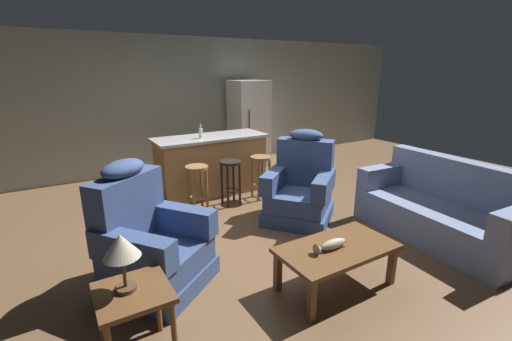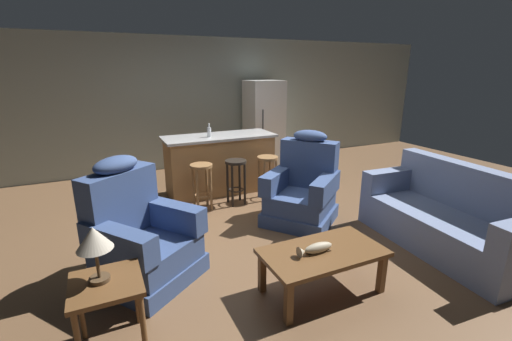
{
  "view_description": "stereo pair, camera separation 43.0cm",
  "coord_description": "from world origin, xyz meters",
  "px_view_note": "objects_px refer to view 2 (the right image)",
  "views": [
    {
      "loc": [
        -2.15,
        -3.64,
        1.98
      ],
      "look_at": [
        -0.02,
        -0.1,
        0.75
      ],
      "focal_mm": 24.0,
      "sensor_mm": 36.0,
      "label": 1
    },
    {
      "loc": [
        -1.77,
        -3.84,
        1.98
      ],
      "look_at": [
        -0.02,
        -0.1,
        0.75
      ],
      "focal_mm": 24.0,
      "sensor_mm": 36.0,
      "label": 2
    }
  ],
  "objects_px": {
    "couch": "(448,219)",
    "table_lamp": "(94,241)",
    "kitchen_island": "(220,164)",
    "bar_stool_right": "(267,170)",
    "fish_figurine": "(315,249)",
    "bar_stool_left": "(202,178)",
    "bar_stool_middle": "(236,174)",
    "refrigerator": "(264,124)",
    "bottle_tall_green": "(209,132)",
    "coffee_table": "(323,256)",
    "recliner_near_lamp": "(140,237)",
    "end_table": "(107,294)",
    "recliner_near_island": "(303,190)"
  },
  "relations": [
    {
      "from": "couch",
      "to": "table_lamp",
      "type": "bearing_deg",
      "value": 3.29
    },
    {
      "from": "recliner_near_lamp",
      "to": "bar_stool_left",
      "type": "relative_size",
      "value": 1.76
    },
    {
      "from": "table_lamp",
      "to": "coffee_table",
      "type": "bearing_deg",
      "value": -3.68
    },
    {
      "from": "couch",
      "to": "bottle_tall_green",
      "type": "xyz_separation_m",
      "value": [
        -1.91,
        2.82,
        0.69
      ]
    },
    {
      "from": "coffee_table",
      "to": "bar_stool_middle",
      "type": "distance_m",
      "value": 2.35
    },
    {
      "from": "couch",
      "to": "end_table",
      "type": "height_order",
      "value": "couch"
    },
    {
      "from": "coffee_table",
      "to": "recliner_near_island",
      "type": "bearing_deg",
      "value": 64.06
    },
    {
      "from": "coffee_table",
      "to": "bar_stool_right",
      "type": "relative_size",
      "value": 1.62
    },
    {
      "from": "coffee_table",
      "to": "bar_stool_middle",
      "type": "relative_size",
      "value": 1.62
    },
    {
      "from": "bar_stool_right",
      "to": "coffee_table",
      "type": "bearing_deg",
      "value": -105.04
    },
    {
      "from": "coffee_table",
      "to": "fish_figurine",
      "type": "distance_m",
      "value": 0.14
    },
    {
      "from": "coffee_table",
      "to": "bar_stool_middle",
      "type": "bearing_deg",
      "value": 87.52
    },
    {
      "from": "bar_stool_right",
      "to": "bottle_tall_green",
      "type": "height_order",
      "value": "bottle_tall_green"
    },
    {
      "from": "couch",
      "to": "end_table",
      "type": "relative_size",
      "value": 3.48
    },
    {
      "from": "couch",
      "to": "kitchen_island",
      "type": "height_order",
      "value": "kitchen_island"
    },
    {
      "from": "bar_stool_middle",
      "to": "bottle_tall_green",
      "type": "distance_m",
      "value": 0.82
    },
    {
      "from": "kitchen_island",
      "to": "bar_stool_right",
      "type": "relative_size",
      "value": 2.65
    },
    {
      "from": "fish_figurine",
      "to": "bar_stool_left",
      "type": "bearing_deg",
      "value": 98.1
    },
    {
      "from": "end_table",
      "to": "bar_stool_middle",
      "type": "relative_size",
      "value": 0.82
    },
    {
      "from": "kitchen_island",
      "to": "bar_stool_middle",
      "type": "bearing_deg",
      "value": -87.31
    },
    {
      "from": "recliner_near_lamp",
      "to": "refrigerator",
      "type": "relative_size",
      "value": 0.68
    },
    {
      "from": "recliner_near_island",
      "to": "table_lamp",
      "type": "distance_m",
      "value": 2.86
    },
    {
      "from": "bar_stool_right",
      "to": "table_lamp",
      "type": "bearing_deg",
      "value": -137.61
    },
    {
      "from": "coffee_table",
      "to": "recliner_near_island",
      "type": "relative_size",
      "value": 0.92
    },
    {
      "from": "couch",
      "to": "recliner_near_island",
      "type": "bearing_deg",
      "value": -46.48
    },
    {
      "from": "recliner_near_lamp",
      "to": "bar_stool_left",
      "type": "xyz_separation_m",
      "value": [
        1.03,
        1.4,
        0.05
      ]
    },
    {
      "from": "fish_figurine",
      "to": "end_table",
      "type": "xyz_separation_m",
      "value": [
        -1.69,
        0.1,
        -0.0
      ]
    },
    {
      "from": "table_lamp",
      "to": "bar_stool_middle",
      "type": "relative_size",
      "value": 0.6
    },
    {
      "from": "refrigerator",
      "to": "bottle_tall_green",
      "type": "relative_size",
      "value": 8.23
    },
    {
      "from": "couch",
      "to": "table_lamp",
      "type": "relative_size",
      "value": 4.76
    },
    {
      "from": "refrigerator",
      "to": "bottle_tall_green",
      "type": "height_order",
      "value": "refrigerator"
    },
    {
      "from": "end_table",
      "to": "bar_stool_right",
      "type": "bearing_deg",
      "value": 43.17
    },
    {
      "from": "coffee_table",
      "to": "table_lamp",
      "type": "height_order",
      "value": "table_lamp"
    },
    {
      "from": "recliner_near_island",
      "to": "bar_stool_left",
      "type": "relative_size",
      "value": 1.76
    },
    {
      "from": "bar_stool_middle",
      "to": "refrigerator",
      "type": "distance_m",
      "value": 2.32
    },
    {
      "from": "end_table",
      "to": "refrigerator",
      "type": "relative_size",
      "value": 0.32
    },
    {
      "from": "kitchen_island",
      "to": "bar_stool_right",
      "type": "xyz_separation_m",
      "value": [
        0.56,
        -0.63,
        -0.01
      ]
    },
    {
      "from": "kitchen_island",
      "to": "bar_stool_left",
      "type": "distance_m",
      "value": 0.8
    },
    {
      "from": "coffee_table",
      "to": "couch",
      "type": "bearing_deg",
      "value": 2.92
    },
    {
      "from": "end_table",
      "to": "bar_stool_middle",
      "type": "height_order",
      "value": "bar_stool_middle"
    },
    {
      "from": "coffee_table",
      "to": "kitchen_island",
      "type": "xyz_separation_m",
      "value": [
        0.07,
        2.98,
        0.11
      ]
    },
    {
      "from": "recliner_near_lamp",
      "to": "kitchen_island",
      "type": "relative_size",
      "value": 0.67
    },
    {
      "from": "coffee_table",
      "to": "recliner_near_lamp",
      "type": "height_order",
      "value": "recliner_near_lamp"
    },
    {
      "from": "fish_figurine",
      "to": "table_lamp",
      "type": "height_order",
      "value": "table_lamp"
    },
    {
      "from": "fish_figurine",
      "to": "bar_stool_right",
      "type": "height_order",
      "value": "bar_stool_right"
    },
    {
      "from": "fish_figurine",
      "to": "end_table",
      "type": "height_order",
      "value": "end_table"
    },
    {
      "from": "kitchen_island",
      "to": "end_table",
      "type": "bearing_deg",
      "value": -122.63
    },
    {
      "from": "fish_figurine",
      "to": "bar_stool_middle",
      "type": "distance_m",
      "value": 2.36
    },
    {
      "from": "couch",
      "to": "end_table",
      "type": "bearing_deg",
      "value": 3.76
    },
    {
      "from": "couch",
      "to": "end_table",
      "type": "distance_m",
      "value": 3.58
    }
  ]
}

